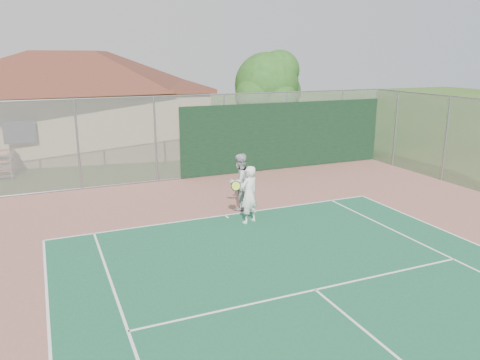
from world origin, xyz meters
name	(u,v)px	position (x,y,z in m)	size (l,w,h in m)	color
back_fence	(227,137)	(2.11, 16.98, 1.67)	(20.08, 0.11, 3.53)	gray
side_fence_right	(446,139)	(10.00, 12.50, 1.75)	(0.08, 9.00, 3.50)	gray
clubhouse	(74,91)	(-3.35, 25.73, 3.21)	(15.91, 11.78, 6.33)	tan
tree	(268,87)	(5.61, 20.06, 3.53)	(3.85, 3.65, 5.37)	#342212
player_white_front	(249,195)	(0.44, 10.97, 0.91)	(1.12, 0.73, 1.80)	silver
player_grey_back	(240,182)	(0.70, 12.29, 0.96)	(1.13, 1.01, 1.91)	#AEB1B4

